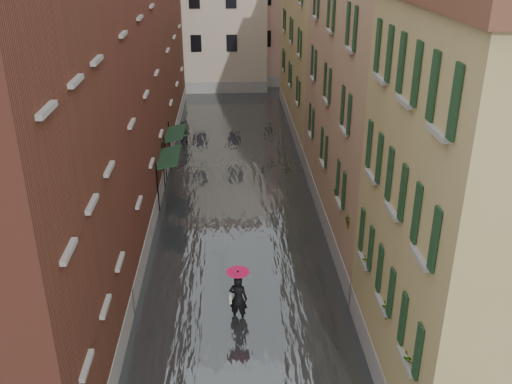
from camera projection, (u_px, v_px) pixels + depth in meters
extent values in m
plane|color=#575659|center=(244.00, 350.00, 19.40)|extent=(120.00, 120.00, 0.00)
cube|color=#3D4243|center=(237.00, 191.00, 31.17)|extent=(10.00, 60.00, 0.20)
cube|color=#5C231D|center=(75.00, 103.00, 24.68)|extent=(6.00, 14.00, 12.50)
cube|color=brown|center=(128.00, 31.00, 38.00)|extent=(6.00, 16.00, 14.00)
cube|color=#98874E|center=(501.00, 223.00, 15.51)|extent=(6.00, 8.00, 11.50)
cube|color=tan|center=(395.00, 93.00, 25.20)|extent=(6.00, 14.00, 13.00)
cube|color=#98874E|center=(335.00, 48.00, 39.14)|extent=(6.00, 16.00, 11.50)
cube|color=#B8AC93|center=(197.00, 12.00, 51.11)|extent=(12.00, 9.00, 13.00)
cube|color=tan|center=(295.00, 14.00, 53.54)|extent=(10.00, 9.00, 12.00)
cube|color=black|center=(169.00, 157.00, 29.03)|extent=(1.09, 2.91, 0.31)
cylinder|color=black|center=(158.00, 189.00, 28.16)|extent=(0.06, 0.06, 2.80)
cylinder|color=black|center=(164.00, 167.00, 30.80)|extent=(0.06, 0.06, 2.80)
cube|color=black|center=(175.00, 133.00, 32.50)|extent=(1.09, 2.74, 0.31)
cylinder|color=black|center=(165.00, 161.00, 31.71)|extent=(0.06, 0.06, 2.80)
cylinder|color=black|center=(170.00, 144.00, 34.20)|extent=(0.06, 0.06, 2.80)
cube|color=brown|center=(413.00, 363.00, 14.23)|extent=(0.22, 0.85, 0.18)
imported|color=#265926|center=(415.00, 350.00, 14.06)|extent=(0.59, 0.51, 0.66)
cube|color=brown|center=(390.00, 311.00, 16.20)|extent=(0.22, 0.85, 0.18)
imported|color=#265926|center=(392.00, 299.00, 16.02)|extent=(0.59, 0.51, 0.66)
cube|color=brown|center=(370.00, 264.00, 18.50)|extent=(0.22, 0.85, 0.18)
imported|color=#265926|center=(371.00, 253.00, 18.33)|extent=(0.59, 0.51, 0.66)
cube|color=brown|center=(352.00, 222.00, 21.16)|extent=(0.22, 0.85, 0.18)
imported|color=#265926|center=(353.00, 212.00, 20.98)|extent=(0.59, 0.51, 0.66)
cube|color=brown|center=(340.00, 194.00, 23.42)|extent=(0.22, 0.85, 0.18)
imported|color=#265926|center=(340.00, 185.00, 23.24)|extent=(0.59, 0.51, 0.66)
imported|color=black|center=(238.00, 299.00, 20.54)|extent=(0.78, 0.62, 1.86)
cube|color=beige|center=(230.00, 298.00, 20.57)|extent=(0.08, 0.30, 0.38)
cylinder|color=black|center=(238.00, 289.00, 20.37)|extent=(0.02, 0.02, 1.00)
cone|color=#C90D44|center=(238.00, 275.00, 20.13)|extent=(0.87, 0.87, 0.28)
imported|color=black|center=(184.00, 135.00, 37.45)|extent=(1.02, 0.92, 1.72)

